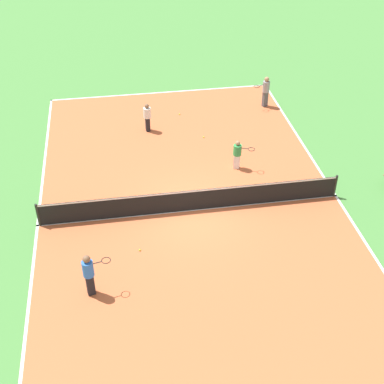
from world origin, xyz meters
The scene contains 10 objects.
ground_plane centered at (0.00, 0.00, 0.00)m, with size 80.00×80.00×0.00m, color #47843D.
court_surface centered at (0.00, 0.00, 0.01)m, with size 11.98×21.38×0.02m.
tennis_net centered at (0.00, 0.00, 0.53)m, with size 11.78×0.10×0.99m.
player_far_white centered at (1.11, -6.55, 0.82)m, with size 0.39×0.39×1.43m.
player_baseline_gray centered at (-5.19, -8.15, 0.96)m, with size 0.99×0.62×1.64m.
player_near_blue centered at (3.93, 3.82, 0.97)m, with size 0.98×0.53×1.65m.
player_far_green centered at (-2.41, -2.64, 0.78)m, with size 0.99×0.66×1.36m.
tennis_ball_midcourt centered at (-1.45, -5.43, 0.06)m, with size 0.07×0.07×0.07m, color #CCE033.
tennis_ball_left_sideline centered at (-0.64, -7.91, 0.06)m, with size 0.07×0.07×0.07m, color #CCE033.
tennis_ball_near_net centered at (2.22, 2.03, 0.06)m, with size 0.07×0.07×0.07m, color #CCE033.
Camera 1 is at (2.65, 16.31, 13.01)m, focal length 50.00 mm.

